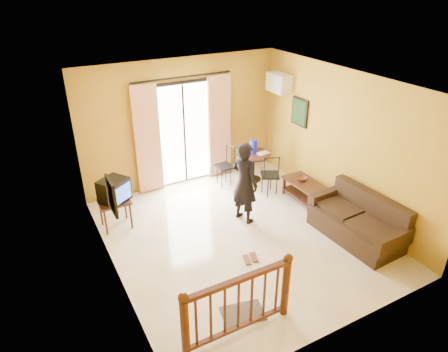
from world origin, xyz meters
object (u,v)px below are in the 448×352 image
television (114,190)px  dining_table (253,159)px  sofa (358,222)px  standing_person (245,183)px  coffee_table (304,188)px

television → dining_table: 3.29m
dining_table → sofa: sofa is taller
dining_table → standing_person: size_ratio=0.49×
coffee_table → sofa: (0.01, -1.52, 0.04)m
television → dining_table: television is taller
standing_person → coffee_table: bearing=-106.3°
coffee_table → sofa: size_ratio=0.53×
television → sofa: 4.46m
dining_table → standing_person: 1.72m
television → coffee_table: size_ratio=0.67×
dining_table → standing_person: bearing=-127.9°
standing_person → dining_table: bearing=-55.5°
dining_table → standing_person: standing_person is taller
television → coffee_table: bearing=-46.9°
coffee_table → standing_person: standing_person is taller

